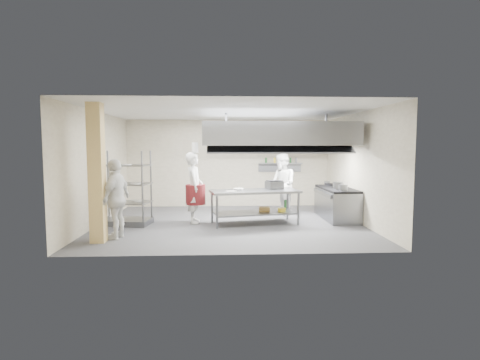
{
  "coord_description": "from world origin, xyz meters",
  "views": [
    {
      "loc": [
        -0.2,
        -10.03,
        2.06
      ],
      "look_at": [
        0.27,
        0.2,
        1.16
      ],
      "focal_mm": 28.0,
      "sensor_mm": 36.0,
      "label": 1
    }
  ],
  "objects_px": {
    "island": "(255,207)",
    "stockpot": "(338,186)",
    "chef_head": "(194,188)",
    "chef_plating": "(116,199)",
    "chef_line": "(282,184)",
    "cooking_range": "(337,204)",
    "pass_rack": "(125,188)",
    "griddle": "(274,185)"
  },
  "relations": [
    {
      "from": "chef_head",
      "to": "stockpot",
      "type": "xyz_separation_m",
      "value": [
        3.98,
        0.02,
        0.04
      ]
    },
    {
      "from": "island",
      "to": "pass_rack",
      "type": "bearing_deg",
      "value": 168.66
    },
    {
      "from": "chef_head",
      "to": "pass_rack",
      "type": "bearing_deg",
      "value": 92.59
    },
    {
      "from": "cooking_range",
      "to": "chef_plating",
      "type": "bearing_deg",
      "value": -160.08
    },
    {
      "from": "chef_head",
      "to": "chef_plating",
      "type": "xyz_separation_m",
      "value": [
        -1.62,
        -1.69,
        -0.06
      ]
    },
    {
      "from": "stockpot",
      "to": "griddle",
      "type": "bearing_deg",
      "value": 178.11
    },
    {
      "from": "chef_line",
      "to": "pass_rack",
      "type": "bearing_deg",
      "value": -91.08
    },
    {
      "from": "cooking_range",
      "to": "chef_line",
      "type": "distance_m",
      "value": 1.7
    },
    {
      "from": "chef_line",
      "to": "griddle",
      "type": "bearing_deg",
      "value": -37.65
    },
    {
      "from": "cooking_range",
      "to": "chef_plating",
      "type": "distance_m",
      "value": 6.06
    },
    {
      "from": "pass_rack",
      "to": "griddle",
      "type": "xyz_separation_m",
      "value": [
        4.03,
        0.25,
        0.03
      ]
    },
    {
      "from": "griddle",
      "to": "island",
      "type": "bearing_deg",
      "value": -174.38
    },
    {
      "from": "pass_rack",
      "to": "stockpot",
      "type": "distance_m",
      "value": 5.8
    },
    {
      "from": "chef_plating",
      "to": "stockpot",
      "type": "height_order",
      "value": "chef_plating"
    },
    {
      "from": "chef_head",
      "to": "chef_plating",
      "type": "bearing_deg",
      "value": 133.37
    },
    {
      "from": "stockpot",
      "to": "chef_line",
      "type": "bearing_deg",
      "value": 143.95
    },
    {
      "from": "island",
      "to": "chef_plating",
      "type": "xyz_separation_m",
      "value": [
        -3.26,
        -1.47,
        0.45
      ]
    },
    {
      "from": "island",
      "to": "chef_line",
      "type": "bearing_deg",
      "value": 42.38
    },
    {
      "from": "stockpot",
      "to": "pass_rack",
      "type": "bearing_deg",
      "value": -178.15
    },
    {
      "from": "cooking_range",
      "to": "stockpot",
      "type": "xyz_separation_m",
      "value": [
        -0.08,
        -0.35,
        0.58
      ]
    },
    {
      "from": "island",
      "to": "chef_plating",
      "type": "height_order",
      "value": "chef_plating"
    },
    {
      "from": "island",
      "to": "stockpot",
      "type": "xyz_separation_m",
      "value": [
        2.35,
        0.23,
        0.55
      ]
    },
    {
      "from": "cooking_range",
      "to": "chef_line",
      "type": "xyz_separation_m",
      "value": [
        -1.48,
        0.67,
        0.52
      ]
    },
    {
      "from": "island",
      "to": "stockpot",
      "type": "relative_size",
      "value": 8.13
    },
    {
      "from": "pass_rack",
      "to": "chef_head",
      "type": "height_order",
      "value": "pass_rack"
    },
    {
      "from": "cooking_range",
      "to": "chef_head",
      "type": "bearing_deg",
      "value": -174.77
    },
    {
      "from": "island",
      "to": "pass_rack",
      "type": "distance_m",
      "value": 3.5
    },
    {
      "from": "chef_head",
      "to": "chef_plating",
      "type": "height_order",
      "value": "chef_head"
    },
    {
      "from": "cooking_range",
      "to": "stockpot",
      "type": "relative_size",
      "value": 6.92
    },
    {
      "from": "griddle",
      "to": "chef_head",
      "type": "bearing_deg",
      "value": 160.56
    },
    {
      "from": "cooking_range",
      "to": "chef_line",
      "type": "relative_size",
      "value": 1.06
    },
    {
      "from": "island",
      "to": "stockpot",
      "type": "bearing_deg",
      "value": -4.91
    },
    {
      "from": "chef_line",
      "to": "griddle",
      "type": "relative_size",
      "value": 4.38
    },
    {
      "from": "chef_plating",
      "to": "stockpot",
      "type": "xyz_separation_m",
      "value": [
        5.6,
        1.7,
        0.1
      ]
    },
    {
      "from": "pass_rack",
      "to": "griddle",
      "type": "height_order",
      "value": "pass_rack"
    },
    {
      "from": "chef_head",
      "to": "stockpot",
      "type": "distance_m",
      "value": 3.98
    },
    {
      "from": "chef_head",
      "to": "chef_line",
      "type": "xyz_separation_m",
      "value": [
        2.58,
        1.04,
        -0.02
      ]
    },
    {
      "from": "chef_head",
      "to": "griddle",
      "type": "distance_m",
      "value": 2.21
    },
    {
      "from": "griddle",
      "to": "stockpot",
      "type": "relative_size",
      "value": 1.49
    },
    {
      "from": "cooking_range",
      "to": "chef_head",
      "type": "relative_size",
      "value": 1.04
    },
    {
      "from": "cooking_range",
      "to": "chef_head",
      "type": "height_order",
      "value": "chef_head"
    },
    {
      "from": "chef_plating",
      "to": "griddle",
      "type": "distance_m",
      "value": 4.21
    }
  ]
}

